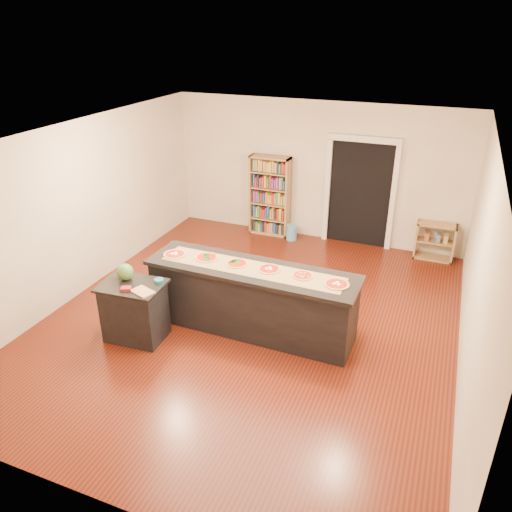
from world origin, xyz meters
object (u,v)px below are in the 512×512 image
at_px(waste_bin, 292,233).
at_px(watermelon, 125,272).
at_px(side_counter, 135,311).
at_px(kitchen_island, 252,299).
at_px(bookshelf, 270,196).
at_px(low_shelf, 435,241).

relative_size(waste_bin, watermelon, 1.35).
bearing_deg(side_counter, kitchen_island, 24.82).
bearing_deg(kitchen_island, bookshelf, 107.59).
bearing_deg(side_counter, watermelon, 145.40).
bearing_deg(waste_bin, kitchen_island, -81.89).
bearing_deg(low_shelf, watermelon, -133.02).
height_order(side_counter, watermelon, watermelon).
height_order(waste_bin, watermelon, watermelon).
bearing_deg(waste_bin, bookshelf, 163.76).
distance_m(bookshelf, low_shelf, 3.40).
bearing_deg(waste_bin, watermelon, -105.69).
height_order(kitchen_island, bookshelf, bookshelf).
height_order(low_shelf, waste_bin, low_shelf).
xyz_separation_m(waste_bin, watermelon, (-1.15, -4.08, 0.83)).
distance_m(kitchen_island, bookshelf, 3.69).
distance_m(bookshelf, waste_bin, 0.89).
distance_m(kitchen_island, watermelon, 1.84).
height_order(bookshelf, watermelon, bookshelf).
distance_m(low_shelf, watermelon, 5.84).
relative_size(bookshelf, low_shelf, 2.33).
height_order(kitchen_island, watermelon, watermelon).
xyz_separation_m(bookshelf, low_shelf, (3.36, -0.01, -0.48)).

